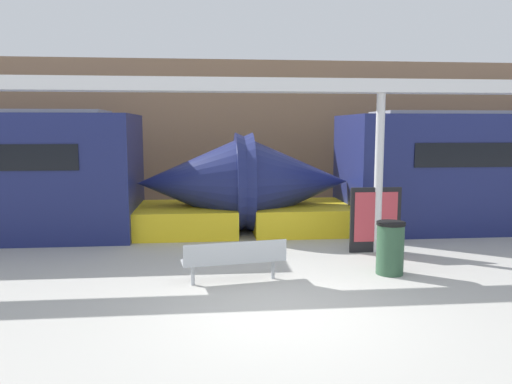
% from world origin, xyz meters
% --- Properties ---
extents(ground_plane, '(60.00, 60.00, 0.00)m').
position_xyz_m(ground_plane, '(0.00, 0.00, 0.00)').
color(ground_plane, '#B2AFA8').
extents(station_wall, '(56.00, 0.20, 5.00)m').
position_xyz_m(station_wall, '(0.00, 9.74, 2.50)').
color(station_wall, '#937051').
rests_on(station_wall, ground_plane).
extents(bench_near, '(1.90, 0.73, 0.78)m').
position_xyz_m(bench_near, '(-0.61, 1.42, 0.47)').
color(bench_near, '#ADB2B7').
rests_on(bench_near, ground_plane).
extents(trash_bin, '(0.54, 0.54, 1.01)m').
position_xyz_m(trash_bin, '(2.36, 1.70, 0.51)').
color(trash_bin, '#2D5138').
rests_on(trash_bin, ground_plane).
extents(poster_board, '(1.14, 0.07, 1.46)m').
position_xyz_m(poster_board, '(2.63, 3.36, 0.74)').
color(poster_board, black).
rests_on(poster_board, ground_plane).
extents(support_column_near, '(0.19, 0.19, 3.50)m').
position_xyz_m(support_column_near, '(2.68, 3.37, 1.75)').
color(support_column_near, silver).
rests_on(support_column_near, ground_plane).
extents(canopy_beam, '(28.00, 0.60, 0.28)m').
position_xyz_m(canopy_beam, '(2.68, 3.37, 3.64)').
color(canopy_beam, silver).
rests_on(canopy_beam, support_column_near).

